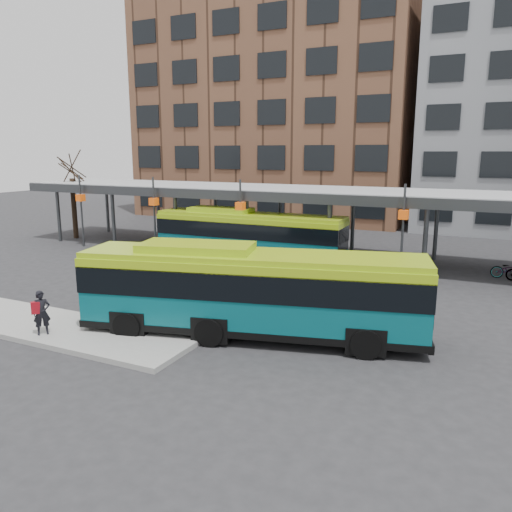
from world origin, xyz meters
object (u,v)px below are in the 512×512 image
Objects in this scene: bus_front at (250,290)px; pedestrian at (41,312)px; tree at (74,205)px; bus_rear at (249,234)px.

bus_front is 7.80× the size of pedestrian.
tree is 21.44m from pedestrian.
tree reaches higher than bus_front.
tree is 3.64× the size of pedestrian.
tree is 24.15m from bus_front.
pedestrian is (-6.29, -3.34, -0.72)m from bus_front.
tree is at bearing 172.43° from bus_rear.
bus_front is 1.07× the size of bus_rear.
bus_front is at bearing -64.61° from bus_rear.
tree is at bearing 134.97° from bus_front.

